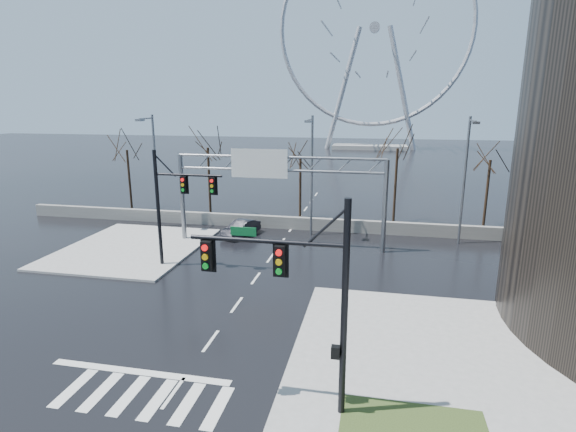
% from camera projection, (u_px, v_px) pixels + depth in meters
% --- Properties ---
extents(ground, '(260.00, 260.00, 0.00)m').
position_uv_depth(ground, '(211.00, 341.00, 21.25)').
color(ground, black).
rests_on(ground, ground).
extents(sidewalk_right_ext, '(12.00, 10.00, 0.15)m').
position_uv_depth(sidewalk_right_ext, '(426.00, 340.00, 21.21)').
color(sidewalk_right_ext, gray).
rests_on(sidewalk_right_ext, ground).
extents(sidewalk_far, '(10.00, 12.00, 0.15)m').
position_uv_depth(sidewalk_far, '(132.00, 248.00, 34.76)').
color(sidewalk_far, gray).
rests_on(sidewalk_far, ground).
extents(barrier_wall, '(52.00, 0.50, 1.10)m').
position_uv_depth(barrier_wall, '(291.00, 223.00, 40.13)').
color(barrier_wall, slate).
rests_on(barrier_wall, ground).
extents(signal_mast_near, '(5.52, 0.41, 8.00)m').
position_uv_depth(signal_mast_near, '(305.00, 287.00, 15.23)').
color(signal_mast_near, black).
rests_on(signal_mast_near, ground).
extents(signal_mast_far, '(4.72, 0.41, 8.00)m').
position_uv_depth(signal_mast_far, '(173.00, 198.00, 29.72)').
color(signal_mast_far, black).
rests_on(signal_mast_far, ground).
extents(sign_gantry, '(16.36, 0.40, 7.60)m').
position_uv_depth(sign_gantry, '(274.00, 181.00, 34.28)').
color(sign_gantry, slate).
rests_on(sign_gantry, ground).
extents(streetlight_left, '(0.50, 2.55, 10.00)m').
position_uv_depth(streetlight_left, '(154.00, 163.00, 39.39)').
color(streetlight_left, slate).
rests_on(streetlight_left, ground).
extents(streetlight_mid, '(0.50, 2.55, 10.00)m').
position_uv_depth(streetlight_mid, '(311.00, 167.00, 36.70)').
color(streetlight_mid, slate).
rests_on(streetlight_mid, ground).
extents(streetlight_right, '(0.50, 2.55, 10.00)m').
position_uv_depth(streetlight_right, '(466.00, 171.00, 34.39)').
color(streetlight_right, slate).
rests_on(streetlight_right, ground).
extents(tree_far_left, '(3.50, 3.50, 7.00)m').
position_uv_depth(tree_far_left, '(127.00, 157.00, 46.17)').
color(tree_far_left, black).
rests_on(tree_far_left, ground).
extents(tree_left, '(3.75, 3.75, 7.50)m').
position_uv_depth(tree_left, '(208.00, 156.00, 43.86)').
color(tree_left, black).
rests_on(tree_left, ground).
extents(tree_center, '(3.25, 3.25, 6.50)m').
position_uv_depth(tree_center, '(300.00, 165.00, 43.28)').
color(tree_center, black).
rests_on(tree_center, ground).
extents(tree_right, '(3.90, 3.90, 7.80)m').
position_uv_depth(tree_right, '(397.00, 157.00, 40.34)').
color(tree_right, black).
rests_on(tree_right, ground).
extents(tree_far_right, '(3.40, 3.40, 6.80)m').
position_uv_depth(tree_far_right, '(490.00, 168.00, 39.47)').
color(tree_far_right, black).
rests_on(tree_far_right, ground).
extents(ferris_wheel, '(45.00, 6.00, 50.91)m').
position_uv_depth(ferris_wheel, '(374.00, 36.00, 104.23)').
color(ferris_wheel, gray).
rests_on(ferris_wheel, ground).
extents(car, '(2.64, 4.23, 1.31)m').
position_uv_depth(car, '(241.00, 228.00, 37.97)').
color(car, black).
rests_on(car, ground).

